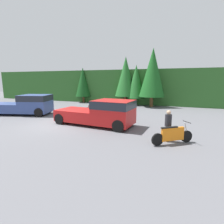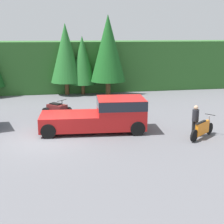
{
  "view_description": "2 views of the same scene",
  "coord_description": "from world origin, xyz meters",
  "px_view_note": "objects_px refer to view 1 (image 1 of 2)",
  "views": [
    {
      "loc": [
        8.44,
        -10.42,
        3.32
      ],
      "look_at": [
        3.9,
        1.7,
        0.95
      ],
      "focal_mm": 28.0,
      "sensor_mm": 36.0,
      "label": 1
    },
    {
      "loc": [
        0.62,
        -16.02,
        5.49
      ],
      "look_at": [
        3.9,
        1.7,
        0.95
      ],
      "focal_mm": 50.0,
      "sensor_mm": 36.0,
      "label": 2
    }
  ],
  "objects_px": {
    "pickup_truck_second": "(27,104)",
    "rider_person": "(168,125)",
    "pickup_truck_red": "(102,112)",
    "dirt_bike": "(173,135)",
    "quad_atv": "(94,109)"
  },
  "relations": [
    {
      "from": "pickup_truck_red",
      "to": "pickup_truck_second",
      "type": "relative_size",
      "value": 0.98
    },
    {
      "from": "pickup_truck_red",
      "to": "dirt_bike",
      "type": "distance_m",
      "value": 5.48
    },
    {
      "from": "dirt_bike",
      "to": "pickup_truck_red",
      "type": "bearing_deg",
      "value": 119.65
    },
    {
      "from": "pickup_truck_red",
      "to": "quad_atv",
      "type": "relative_size",
      "value": 2.92
    },
    {
      "from": "pickup_truck_second",
      "to": "rider_person",
      "type": "height_order",
      "value": "pickup_truck_second"
    },
    {
      "from": "pickup_truck_second",
      "to": "pickup_truck_red",
      "type": "bearing_deg",
      "value": -24.85
    },
    {
      "from": "dirt_bike",
      "to": "quad_atv",
      "type": "bearing_deg",
      "value": 104.22
    },
    {
      "from": "dirt_bike",
      "to": "quad_atv",
      "type": "relative_size",
      "value": 0.95
    },
    {
      "from": "dirt_bike",
      "to": "pickup_truck_second",
      "type": "bearing_deg",
      "value": 128.6
    },
    {
      "from": "pickup_truck_second",
      "to": "rider_person",
      "type": "bearing_deg",
      "value": -29.27
    },
    {
      "from": "quad_atv",
      "to": "rider_person",
      "type": "distance_m",
      "value": 9.42
    },
    {
      "from": "pickup_truck_red",
      "to": "quad_atv",
      "type": "height_order",
      "value": "pickup_truck_red"
    },
    {
      "from": "dirt_bike",
      "to": "quad_atv",
      "type": "height_order",
      "value": "dirt_bike"
    },
    {
      "from": "quad_atv",
      "to": "pickup_truck_second",
      "type": "bearing_deg",
      "value": -112.55
    },
    {
      "from": "pickup_truck_red",
      "to": "pickup_truck_second",
      "type": "height_order",
      "value": "same"
    }
  ]
}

